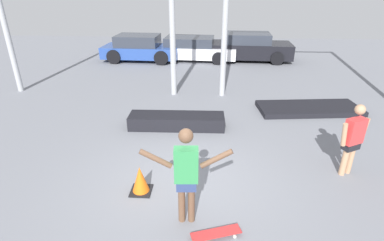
{
  "coord_description": "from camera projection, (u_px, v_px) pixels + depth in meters",
  "views": [
    {
      "loc": [
        0.45,
        -5.05,
        3.77
      ],
      "look_at": [
        0.04,
        1.37,
        0.8
      ],
      "focal_mm": 28.0,
      "sensor_mm": 36.0,
      "label": 1
    }
  ],
  "objects": [
    {
      "name": "parked_car_white",
      "position": [
        192.0,
        49.0,
        15.81
      ],
      "size": [
        4.61,
        2.2,
        1.19
      ],
      "rotation": [
        0.0,
        0.0,
        -0.07
      ],
      "color": "white",
      "rests_on": "ground_plane"
    },
    {
      "name": "bystander",
      "position": [
        353.0,
        138.0,
        6.14
      ],
      "size": [
        0.7,
        0.43,
        1.6
      ],
      "rotation": [
        0.0,
        0.0,
        3.63
      ],
      "color": "tan",
      "rests_on": "ground_plane"
    },
    {
      "name": "skateboard",
      "position": [
        216.0,
        233.0,
        4.86
      ],
      "size": [
        0.86,
        0.46,
        0.08
      ],
      "rotation": [
        0.0,
        0.0,
        0.32
      ],
      "color": "red",
      "rests_on": "ground_plane"
    },
    {
      "name": "traffic_cone",
      "position": [
        140.0,
        180.0,
        5.83
      ],
      "size": [
        0.41,
        0.41,
        0.56
      ],
      "color": "black",
      "rests_on": "ground_plane"
    },
    {
      "name": "skateboarder",
      "position": [
        186.0,
        172.0,
        4.8
      ],
      "size": [
        1.48,
        0.23,
        1.78
      ],
      "rotation": [
        0.0,
        0.0,
        0.06
      ],
      "color": "brown",
      "rests_on": "ground_plane"
    },
    {
      "name": "grind_box",
      "position": [
        177.0,
        121.0,
        8.49
      ],
      "size": [
        2.7,
        0.77,
        0.38
      ],
      "primitive_type": "cube",
      "rotation": [
        0.0,
        0.0,
        0.03
      ],
      "color": "black",
      "rests_on": "ground_plane"
    },
    {
      "name": "ground_plane",
      "position": [
        186.0,
        183.0,
        6.18
      ],
      "size": [
        36.0,
        36.0,
        0.0
      ],
      "primitive_type": "plane",
      "color": "slate"
    },
    {
      "name": "parked_car_black",
      "position": [
        248.0,
        47.0,
        15.69
      ],
      "size": [
        4.37,
        2.14,
        1.41
      ],
      "rotation": [
        0.0,
        0.0,
        -0.04
      ],
      "color": "black",
      "rests_on": "ground_plane"
    },
    {
      "name": "parked_car_blue",
      "position": [
        140.0,
        48.0,
        15.65
      ],
      "size": [
        4.0,
        2.03,
        1.32
      ],
      "rotation": [
        0.0,
        0.0,
        -0.04
      ],
      "color": "#284793",
      "rests_on": "ground_plane"
    },
    {
      "name": "manual_pad",
      "position": [
        309.0,
        108.0,
        9.64
      ],
      "size": [
        3.32,
        1.58,
        0.16
      ],
      "primitive_type": "cube",
      "rotation": [
        0.0,
        0.0,
        0.11
      ],
      "color": "black",
      "rests_on": "ground_plane"
    }
  ]
}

